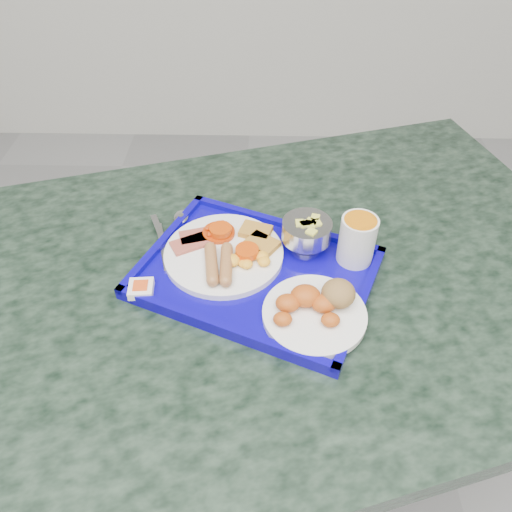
{
  "coord_description": "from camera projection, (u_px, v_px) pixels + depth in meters",
  "views": [
    {
      "loc": [
        0.1,
        0.43,
        1.48
      ],
      "look_at": [
        0.08,
        1.08,
        0.87
      ],
      "focal_mm": 35.0,
      "sensor_mm": 36.0,
      "label": 1
    }
  ],
  "objects": [
    {
      "name": "knife",
      "position": [
        164.0,
        242.0,
        0.98
      ],
      "size": [
        0.08,
        0.17,
        0.0
      ],
      "primitive_type": "cube",
      "rotation": [
        0.0,
        0.0,
        0.4
      ],
      "color": "#B7B7BA",
      "rests_on": "tray"
    },
    {
      "name": "bread_plate",
      "position": [
        317.0,
        307.0,
        0.83
      ],
      "size": [
        0.18,
        0.18,
        0.06
      ],
      "rotation": [
        0.0,
        0.0,
        0.01
      ],
      "color": "white",
      "rests_on": "tray"
    },
    {
      "name": "table",
      "position": [
        270.0,
        340.0,
        1.08
      ],
      "size": [
        1.5,
        1.21,
        0.81
      ],
      "rotation": [
        0.0,
        0.0,
        0.3
      ],
      "color": "slate",
      "rests_on": "floor"
    },
    {
      "name": "fruit_bowl",
      "position": [
        307.0,
        231.0,
        0.94
      ],
      "size": [
        0.09,
        0.09,
        0.07
      ],
      "color": "#B7B7BA",
      "rests_on": "tray"
    },
    {
      "name": "juice_cup",
      "position": [
        357.0,
        239.0,
        0.91
      ],
      "size": [
        0.07,
        0.07,
        0.09
      ],
      "color": "white",
      "rests_on": "tray"
    },
    {
      "name": "tray",
      "position": [
        256.0,
        274.0,
        0.92
      ],
      "size": [
        0.5,
        0.44,
        0.02
      ],
      "rotation": [
        0.0,
        0.0,
        -0.4
      ],
      "color": "#0B0398",
      "rests_on": "table"
    },
    {
      "name": "main_plate",
      "position": [
        227.0,
        252.0,
        0.94
      ],
      "size": [
        0.23,
        0.23,
        0.04
      ],
      "rotation": [
        0.0,
        0.0,
        -0.01
      ],
      "color": "white",
      "rests_on": "tray"
    },
    {
      "name": "spoon",
      "position": [
        176.0,
        225.0,
        1.01
      ],
      "size": [
        0.07,
        0.18,
        0.01
      ],
      "rotation": [
        0.0,
        0.0,
        0.27
      ],
      "color": "#B7B7BA",
      "rests_on": "tray"
    },
    {
      "name": "jam_packet",
      "position": [
        141.0,
        289.0,
        0.88
      ],
      "size": [
        0.05,
        0.05,
        0.02
      ],
      "rotation": [
        0.0,
        0.0,
        0.08
      ],
      "color": "white",
      "rests_on": "tray"
    }
  ]
}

